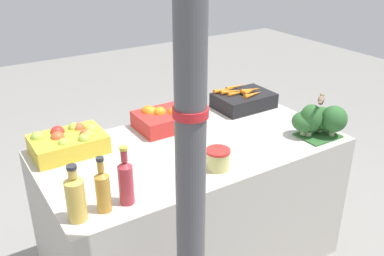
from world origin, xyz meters
The scene contains 11 objects.
market_table centered at (0.00, 0.00, 0.40)m, with size 1.64×0.87×0.80m, color #B7B2A8.
support_pole centered at (-0.46, -0.71, 1.29)m, with size 0.12×0.12×2.59m.
apple_crate centered at (-0.59, 0.28, 0.86)m, with size 0.37×0.26×0.13m.
orange_crate centered at (0.01, 0.28, 0.86)m, with size 0.37×0.26×0.13m.
carrot_crate centered at (0.58, 0.28, 0.85)m, with size 0.37×0.26×0.13m.
broccoli_pile centered at (0.66, -0.28, 0.90)m, with size 0.27×0.24×0.19m.
juice_bottle_golden centered at (-0.74, -0.31, 0.91)m, with size 0.08×0.08×0.25m.
juice_bottle_amber centered at (-0.63, -0.31, 0.90)m, with size 0.06×0.06×0.25m.
juice_bottle_ruby centered at (-0.53, -0.31, 0.91)m, with size 0.06×0.06×0.27m.
pickle_jar centered at (-0.03, -0.28, 0.85)m, with size 0.12×0.12×0.10m.
sparrow_bird centered at (0.66, -0.28, 1.02)m, with size 0.11×0.09×0.05m.
Camera 1 is at (-1.11, -1.75, 1.87)m, focal length 40.00 mm.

